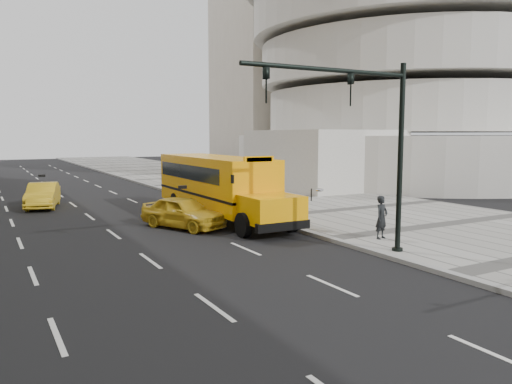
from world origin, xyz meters
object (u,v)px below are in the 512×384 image
school_bus (217,182)px  taxi_far (43,195)px  taxi_near (183,212)px  pedestrian (382,217)px  traffic_signal (369,134)px

school_bus → taxi_far: (-7.16, 7.79, -1.07)m
taxi_near → pedestrian: bearing=-73.7°
school_bus → pedestrian: size_ratio=7.04×
pedestrian → school_bus: bearing=96.1°
school_bus → taxi_far: school_bus is taller
school_bus → pedestrian: school_bus is taller
taxi_near → taxi_far: (-4.66, 9.61, -0.00)m
taxi_far → traffic_signal: traffic_signal is taller
pedestrian → traffic_signal: traffic_signal is taller
taxi_far → school_bus: bearing=-34.2°
taxi_far → pedestrian: pedestrian is taller
taxi_far → pedestrian: size_ratio=2.58×
school_bus → traffic_signal: 10.31m
taxi_near → traffic_signal: size_ratio=0.64×
taxi_far → pedestrian: (10.16, -16.06, 0.27)m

